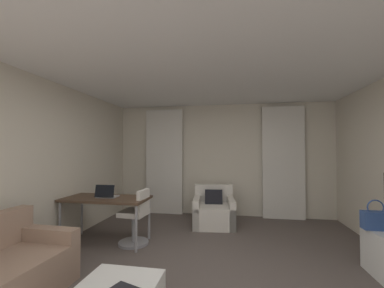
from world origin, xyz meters
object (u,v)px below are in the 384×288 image
object	(u,v)px
armchair	(214,212)
laptop	(107,195)
desk	(106,201)
handbag_primary	(376,220)
desk_chair	(136,220)

from	to	relation	value
armchair	laptop	xyz separation A→B (m)	(-1.66, -1.25, 0.51)
desk	handbag_primary	world-z (taller)	handbag_primary
handbag_primary	desk	bearing A→B (deg)	174.81
desk	laptop	xyz separation A→B (m)	(0.01, -0.01, 0.11)
handbag_primary	armchair	bearing A→B (deg)	143.50
desk	desk_chair	world-z (taller)	desk_chair
armchair	desk	xyz separation A→B (m)	(-1.67, -1.24, 0.41)
desk	desk_chair	bearing A→B (deg)	1.31
desk	desk_chair	distance (m)	0.59
desk	laptop	bearing A→B (deg)	-51.46
handbag_primary	laptop	bearing A→B (deg)	174.98
desk	laptop	world-z (taller)	laptop
armchair	laptop	world-z (taller)	laptop
laptop	desk	bearing A→B (deg)	128.54
armchair	desk_chair	size ratio (longest dim) A/B	1.04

